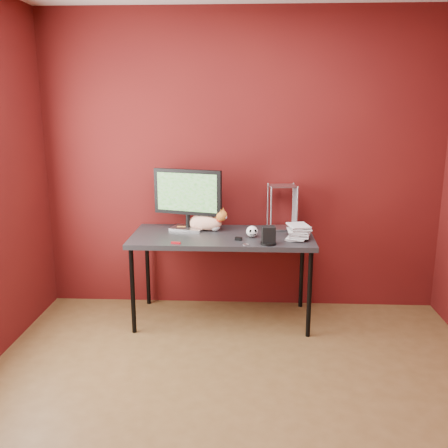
{
  "coord_description": "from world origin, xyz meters",
  "views": [
    {
      "loc": [
        0.06,
        -2.62,
        1.82
      ],
      "look_at": [
        -0.12,
        1.15,
        0.9
      ],
      "focal_mm": 40.0,
      "sensor_mm": 36.0,
      "label": 1
    }
  ],
  "objects_px": {
    "book_stack": "(291,162)",
    "skull_mug": "(252,231)",
    "monitor": "(188,196)",
    "desk": "(222,241)",
    "speaker": "(268,236)",
    "cat": "(206,222)"
  },
  "relations": [
    {
      "from": "book_stack",
      "to": "skull_mug",
      "type": "bearing_deg",
      "value": 178.58
    },
    {
      "from": "monitor",
      "to": "book_stack",
      "type": "xyz_separation_m",
      "value": [
        0.85,
        -0.23,
        0.33
      ]
    },
    {
      "from": "desk",
      "to": "speaker",
      "type": "xyz_separation_m",
      "value": [
        0.37,
        -0.27,
        0.12
      ]
    },
    {
      "from": "speaker",
      "to": "cat",
      "type": "bearing_deg",
      "value": 135.19
    },
    {
      "from": "desk",
      "to": "skull_mug",
      "type": "xyz_separation_m",
      "value": [
        0.25,
        -0.06,
        0.1
      ]
    },
    {
      "from": "monitor",
      "to": "book_stack",
      "type": "distance_m",
      "value": 0.94
    },
    {
      "from": "desk",
      "to": "skull_mug",
      "type": "height_order",
      "value": "skull_mug"
    },
    {
      "from": "monitor",
      "to": "skull_mug",
      "type": "height_order",
      "value": "monitor"
    },
    {
      "from": "cat",
      "to": "speaker",
      "type": "relative_size",
      "value": 3.09
    },
    {
      "from": "skull_mug",
      "to": "book_stack",
      "type": "relative_size",
      "value": 0.08
    },
    {
      "from": "monitor",
      "to": "speaker",
      "type": "relative_size",
      "value": 4.17
    },
    {
      "from": "monitor",
      "to": "speaker",
      "type": "distance_m",
      "value": 0.83
    },
    {
      "from": "monitor",
      "to": "cat",
      "type": "bearing_deg",
      "value": 12.71
    },
    {
      "from": "desk",
      "to": "monitor",
      "type": "relative_size",
      "value": 2.54
    },
    {
      "from": "cat",
      "to": "skull_mug",
      "type": "relative_size",
      "value": 4.51
    },
    {
      "from": "desk",
      "to": "skull_mug",
      "type": "relative_size",
      "value": 15.43
    },
    {
      "from": "skull_mug",
      "to": "cat",
      "type": "bearing_deg",
      "value": 141.83
    },
    {
      "from": "cat",
      "to": "book_stack",
      "type": "height_order",
      "value": "book_stack"
    },
    {
      "from": "desk",
      "to": "monitor",
      "type": "xyz_separation_m",
      "value": [
        -0.3,
        0.16,
        0.34
      ]
    },
    {
      "from": "desk",
      "to": "cat",
      "type": "bearing_deg",
      "value": 133.67
    },
    {
      "from": "desk",
      "to": "monitor",
      "type": "height_order",
      "value": "monitor"
    },
    {
      "from": "speaker",
      "to": "book_stack",
      "type": "distance_m",
      "value": 0.61
    }
  ]
}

